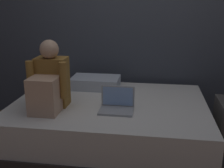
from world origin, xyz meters
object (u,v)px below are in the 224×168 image
Objects in this scene: pillow at (95,82)px; bed at (110,125)px; person_sitting at (49,83)px; laptop at (117,105)px.

bed is at bearing -61.24° from pillow.
bed is at bearing 26.00° from person_sitting.
pillow is (0.30, 0.72, -0.19)m from person_sitting.
bed is 0.41m from laptop.
person_sitting is at bearing -176.77° from laptop.
laptop is at bearing -62.76° from pillow.
bed is 0.61m from pillow.
laptop is 0.76m from pillow.
laptop is (0.10, -0.23, 0.33)m from bed.
pillow is at bearing 117.24° from laptop.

